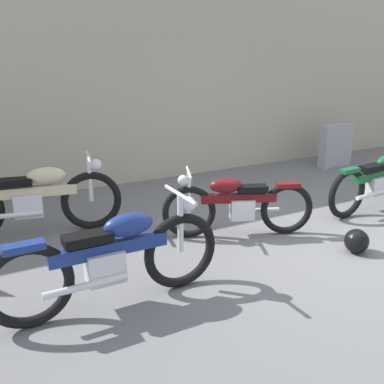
{
  "coord_description": "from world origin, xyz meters",
  "views": [
    {
      "loc": [
        -3.81,
        -3.61,
        2.29
      ],
      "look_at": [
        -1.28,
        1.13,
        0.55
      ],
      "focal_mm": 41.49,
      "sensor_mm": 36.0,
      "label": 1
    }
  ],
  "objects_px": {
    "motorcycle_cream": "(34,199)",
    "motorcycle_blue": "(112,258)",
    "helmet": "(357,241)",
    "motorcycle_green": "(379,181)",
    "stone_marker": "(336,145)",
    "motorcycle_maroon": "(237,205)"
  },
  "relations": [
    {
      "from": "stone_marker",
      "to": "motorcycle_blue",
      "type": "distance_m",
      "value": 6.33
    },
    {
      "from": "motorcycle_green",
      "to": "motorcycle_blue",
      "type": "relative_size",
      "value": 0.93
    },
    {
      "from": "stone_marker",
      "to": "motorcycle_green",
      "type": "relative_size",
      "value": 0.41
    },
    {
      "from": "stone_marker",
      "to": "motorcycle_blue",
      "type": "bearing_deg",
      "value": -153.13
    },
    {
      "from": "motorcycle_cream",
      "to": "motorcycle_green",
      "type": "bearing_deg",
      "value": -5.0
    },
    {
      "from": "stone_marker",
      "to": "motorcycle_cream",
      "type": "bearing_deg",
      "value": -172.29
    },
    {
      "from": "helmet",
      "to": "motorcycle_cream",
      "type": "xyz_separation_m",
      "value": [
        -3.21,
        2.31,
        0.34
      ]
    },
    {
      "from": "motorcycle_cream",
      "to": "motorcycle_maroon",
      "type": "xyz_separation_m",
      "value": [
        2.25,
        -1.23,
        -0.06
      ]
    },
    {
      "from": "stone_marker",
      "to": "motorcycle_maroon",
      "type": "distance_m",
      "value": 4.26
    },
    {
      "from": "motorcycle_cream",
      "to": "motorcycle_blue",
      "type": "xyz_separation_m",
      "value": [
        0.35,
        -2.05,
        -0.0
      ]
    },
    {
      "from": "helmet",
      "to": "motorcycle_cream",
      "type": "relative_size",
      "value": 0.13
    },
    {
      "from": "motorcycle_cream",
      "to": "motorcycle_maroon",
      "type": "height_order",
      "value": "motorcycle_cream"
    },
    {
      "from": "stone_marker",
      "to": "motorcycle_green",
      "type": "xyz_separation_m",
      "value": [
        -1.35,
        -2.19,
        0.02
      ]
    },
    {
      "from": "motorcycle_blue",
      "to": "motorcycle_green",
      "type": "bearing_deg",
      "value": 8.38
    },
    {
      "from": "motorcycle_green",
      "to": "motorcycle_cream",
      "type": "bearing_deg",
      "value": 159.18
    },
    {
      "from": "helmet",
      "to": "motorcycle_cream",
      "type": "bearing_deg",
      "value": 144.31
    },
    {
      "from": "motorcycle_cream",
      "to": "motorcycle_blue",
      "type": "relative_size",
      "value": 1.0
    },
    {
      "from": "helmet",
      "to": "stone_marker",
      "type": "bearing_deg",
      "value": 48.35
    },
    {
      "from": "stone_marker",
      "to": "helmet",
      "type": "xyz_separation_m",
      "value": [
        -2.77,
        -3.12,
        -0.28
      ]
    },
    {
      "from": "stone_marker",
      "to": "motorcycle_maroon",
      "type": "xyz_separation_m",
      "value": [
        -3.74,
        -2.04,
        -0.01
      ]
    },
    {
      "from": "motorcycle_green",
      "to": "motorcycle_maroon",
      "type": "distance_m",
      "value": 2.39
    },
    {
      "from": "motorcycle_green",
      "to": "motorcycle_blue",
      "type": "xyz_separation_m",
      "value": [
        -4.29,
        -0.67,
        0.04
      ]
    }
  ]
}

